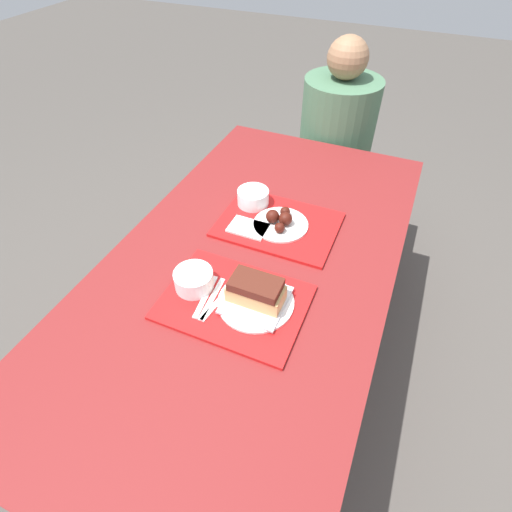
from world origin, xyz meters
name	(u,v)px	position (x,y,z in m)	size (l,w,h in m)	color
ground_plane	(253,371)	(0.00, 0.00, 0.00)	(12.00, 12.00, 0.00)	#4C4742
picnic_table	(252,276)	(0.00, 0.00, 0.65)	(0.92, 1.74, 0.73)	maroon
picnic_bench_far	(328,179)	(0.00, 1.09, 0.39)	(0.88, 0.28, 0.46)	maroon
tray_near	(234,302)	(0.03, -0.20, 0.74)	(0.43, 0.31, 0.01)	red
tray_far	(278,225)	(0.02, 0.20, 0.74)	(0.43, 0.31, 0.01)	red
bowl_coleslaw_near	(194,279)	(-0.11, -0.19, 0.78)	(0.12, 0.12, 0.06)	white
brisket_sandwich_plate	(256,295)	(0.09, -0.18, 0.78)	(0.23, 0.23, 0.10)	white
plastic_fork_near	(212,299)	(-0.03, -0.22, 0.75)	(0.03, 0.17, 0.00)	white
plastic_knife_near	(219,301)	(-0.01, -0.22, 0.75)	(0.04, 0.17, 0.00)	white
plastic_spoon_near	(206,296)	(-0.06, -0.22, 0.75)	(0.04, 0.17, 0.00)	white
bowl_coleslaw_far	(253,197)	(-0.11, 0.27, 0.78)	(0.12, 0.12, 0.06)	white
wings_plate_far	(280,221)	(0.03, 0.19, 0.76)	(0.20, 0.20, 0.06)	white
napkin_far	(248,228)	(-0.07, 0.13, 0.75)	(0.14, 0.10, 0.01)	white
person_seated_across	(338,122)	(0.01, 1.09, 0.74)	(0.38, 0.38, 0.68)	#477051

